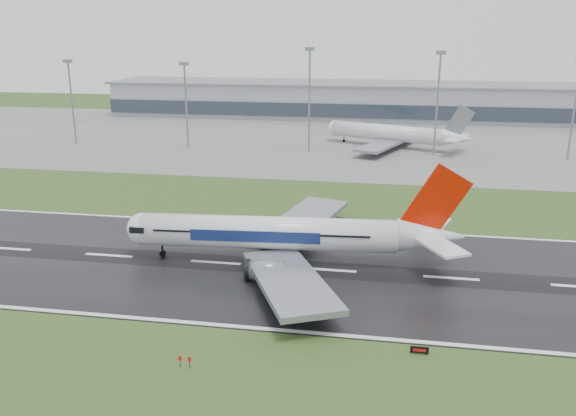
# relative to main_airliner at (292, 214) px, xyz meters

# --- Properties ---
(ground) EXTENTS (520.00, 520.00, 0.00)m
(ground) POSITION_rel_main_airliner_xyz_m (7.06, -2.94, -8.75)
(ground) COLOR #2D481A
(ground) RESTS_ON ground
(runway) EXTENTS (400.00, 45.00, 0.10)m
(runway) POSITION_rel_main_airliner_xyz_m (7.06, -2.94, -8.70)
(runway) COLOR black
(runway) RESTS_ON ground
(apron) EXTENTS (400.00, 130.00, 0.08)m
(apron) POSITION_rel_main_airliner_xyz_m (7.06, 122.06, -8.71)
(apron) COLOR slate
(apron) RESTS_ON ground
(terminal) EXTENTS (240.00, 36.00, 15.00)m
(terminal) POSITION_rel_main_airliner_xyz_m (7.06, 182.06, -1.25)
(terminal) COLOR #9A9CA5
(terminal) RESTS_ON ground
(main_airliner) EXTENTS (62.58, 60.01, 17.30)m
(main_airliner) POSITION_rel_main_airliner_xyz_m (0.00, 0.00, 0.00)
(main_airliner) COLOR silver
(main_airliner) RESTS_ON runway
(parked_airliner) EXTENTS (67.28, 65.23, 15.50)m
(parked_airliner) POSITION_rel_main_airliner_xyz_m (17.52, 109.20, -0.92)
(parked_airliner) COLOR silver
(parked_airliner) RESTS_ON apron
(runway_sign) EXTENTS (2.29, 0.83, 1.04)m
(runway_sign) POSITION_rel_main_airliner_xyz_m (20.87, -27.64, -8.23)
(runway_sign) COLOR black
(runway_sign) RESTS_ON ground
(floodmast_0) EXTENTS (0.64, 0.64, 28.16)m
(floodmast_0) POSITION_rel_main_airliner_xyz_m (-94.38, 97.06, 5.33)
(floodmast_0) COLOR gray
(floodmast_0) RESTS_ON ground
(floodmast_1) EXTENTS (0.64, 0.64, 27.65)m
(floodmast_1) POSITION_rel_main_airliner_xyz_m (-52.41, 97.06, 5.08)
(floodmast_1) COLOR gray
(floodmast_1) RESTS_ON ground
(floodmast_2) EXTENTS (0.64, 0.64, 32.61)m
(floodmast_2) POSITION_rel_main_airliner_xyz_m (-10.14, 97.06, 7.55)
(floodmast_2) COLOR gray
(floodmast_2) RESTS_ON ground
(floodmast_3) EXTENTS (0.64, 0.64, 31.77)m
(floodmast_3) POSITION_rel_main_airliner_xyz_m (30.67, 97.06, 7.14)
(floodmast_3) COLOR gray
(floodmast_3) RESTS_ON ground
(floodmast_4) EXTENTS (0.64, 0.64, 30.32)m
(floodmast_4) POSITION_rel_main_airliner_xyz_m (71.53, 97.06, 6.41)
(floodmast_4) COLOR gray
(floodmast_4) RESTS_ON ground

